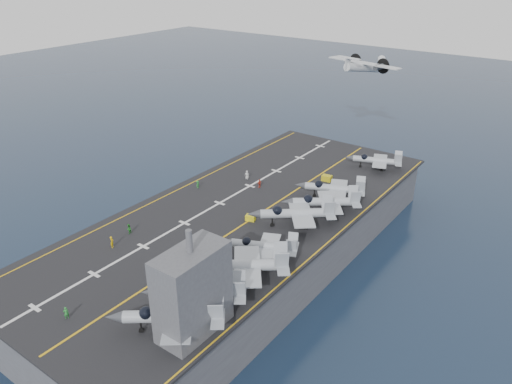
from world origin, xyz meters
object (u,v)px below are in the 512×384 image
Objects in this scene: island_superstructure at (192,282)px; tow_cart_a at (204,253)px; transport_plane at (363,68)px; fighter_jet_0 at (173,315)px.

tow_cart_a is at bearing 127.81° from island_superstructure.
tow_cart_a is at bearing -81.99° from transport_plane.
tow_cart_a is at bearing 119.26° from fighter_jet_0.
fighter_jet_0 is 18.03m from tow_cart_a.
tow_cart_a is (-8.75, 15.63, -2.06)m from fighter_jet_0.
transport_plane reaches higher than tow_cart_a.
tow_cart_a is (-10.65, 13.73, -6.89)m from island_superstructure.
transport_plane reaches higher than fighter_jet_0.
fighter_jet_0 is 8.11× the size of tow_cart_a.
transport_plane is at bearing 101.82° from fighter_jet_0.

